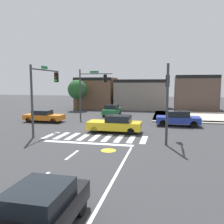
% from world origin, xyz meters
% --- Properties ---
extents(ground_plane, '(120.00, 120.00, 0.00)m').
position_xyz_m(ground_plane, '(0.00, 0.00, 0.00)').
color(ground_plane, '#353538').
extents(crosswalk_near, '(8.30, 2.70, 0.01)m').
position_xyz_m(crosswalk_near, '(0.00, -4.50, 0.00)').
color(crosswalk_near, silver).
rests_on(crosswalk_near, ground_plane).
extents(lane_markings, '(6.80, 18.75, 0.01)m').
position_xyz_m(lane_markings, '(1.16, -11.43, 0.00)').
color(lane_markings, white).
rests_on(lane_markings, ground_plane).
extents(bike_detector_marking, '(1.01, 1.01, 0.01)m').
position_xyz_m(bike_detector_marking, '(1.94, -8.05, 0.00)').
color(bike_detector_marking, yellow).
rests_on(bike_detector_marking, ground_plane).
extents(curb_corner_northeast, '(10.00, 10.60, 0.15)m').
position_xyz_m(curb_corner_northeast, '(8.49, 9.42, 0.07)').
color(curb_corner_northeast, '#B2AA9E').
rests_on(curb_corner_northeast, ground_plane).
extents(storefront_row, '(23.44, 6.94, 5.66)m').
position_xyz_m(storefront_row, '(2.07, 19.20, 2.68)').
color(storefront_row, brown).
rests_on(storefront_row, ground_plane).
extents(traffic_signal_southeast, '(0.32, 4.10, 5.72)m').
position_xyz_m(traffic_signal_southeast, '(5.62, -4.42, 3.84)').
color(traffic_signal_southeast, '#383A3D').
rests_on(traffic_signal_southeast, ground_plane).
extents(traffic_signal_northwest, '(4.21, 0.32, 6.09)m').
position_xyz_m(traffic_signal_northwest, '(-3.58, 5.73, 4.10)').
color(traffic_signal_northwest, '#383A3D').
rests_on(traffic_signal_northwest, ground_plane).
extents(traffic_signal_southwest, '(0.32, 5.05, 5.86)m').
position_xyz_m(traffic_signal_southwest, '(-4.93, -3.63, 4.10)').
color(traffic_signal_southwest, '#383A3D').
rests_on(traffic_signal_southwest, ground_plane).
extents(car_blue, '(4.37, 1.93, 1.55)m').
position_xyz_m(car_blue, '(6.77, 2.56, 0.79)').
color(car_blue, '#23389E').
rests_on(car_blue, ground_plane).
extents(car_yellow, '(4.75, 1.94, 1.54)m').
position_xyz_m(car_yellow, '(1.16, -2.15, 0.76)').
color(car_yellow, gold).
rests_on(car_yellow, ground_plane).
extents(car_orange, '(4.45, 1.79, 1.34)m').
position_xyz_m(car_orange, '(-8.03, 1.96, 0.68)').
color(car_orange, orange).
rests_on(car_orange, ground_plane).
extents(car_green, '(1.78, 4.65, 1.47)m').
position_xyz_m(car_green, '(-1.70, 9.25, 0.74)').
color(car_green, '#1E6638').
rests_on(car_green, ground_plane).
extents(car_black, '(1.78, 4.33, 1.44)m').
position_xyz_m(car_black, '(2.09, -17.31, 0.74)').
color(car_black, black).
rests_on(car_black, ground_plane).
extents(roadside_tree, '(3.08, 3.08, 4.94)m').
position_xyz_m(roadside_tree, '(-8.50, 14.00, 3.38)').
color(roadside_tree, '#4C3823').
rests_on(roadside_tree, ground_plane).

